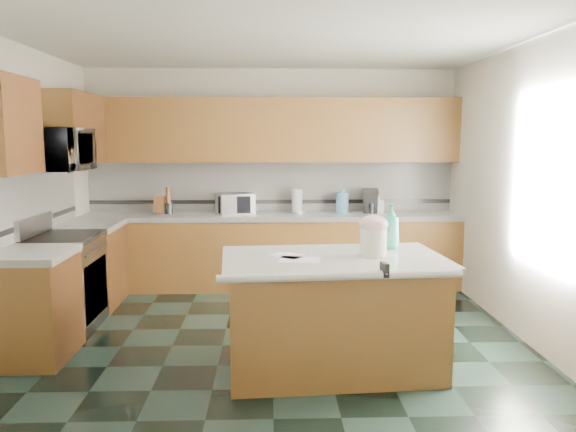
{
  "coord_description": "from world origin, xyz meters",
  "views": [
    {
      "loc": [
        -0.01,
        -4.83,
        1.83
      ],
      "look_at": [
        0.15,
        0.35,
        1.12
      ],
      "focal_mm": 35.0,
      "sensor_mm": 36.0,
      "label": 1
    }
  ],
  "objects": [
    {
      "name": "floor",
      "position": [
        0.0,
        0.0,
        0.0
      ],
      "size": [
        4.6,
        4.6,
        0.0
      ],
      "primitive_type": "plane",
      "color": "black",
      "rests_on": "ground"
    },
    {
      "name": "ceiling",
      "position": [
        0.0,
        0.0,
        2.7
      ],
      "size": [
        4.6,
        4.6,
        0.0
      ],
      "primitive_type": "plane",
      "color": "white",
      "rests_on": "ground"
    },
    {
      "name": "wall_back",
      "position": [
        0.0,
        2.32,
        1.35
      ],
      "size": [
        4.6,
        0.04,
        2.7
      ],
      "primitive_type": "cube",
      "color": "silver",
      "rests_on": "ground"
    },
    {
      "name": "wall_front",
      "position": [
        0.0,
        -2.32,
        1.35
      ],
      "size": [
        4.6,
        0.04,
        2.7
      ],
      "primitive_type": "cube",
      "color": "silver",
      "rests_on": "ground"
    },
    {
      "name": "wall_left",
      "position": [
        -2.32,
        0.0,
        1.35
      ],
      "size": [
        0.04,
        4.6,
        2.7
      ],
      "primitive_type": "cube",
      "color": "silver",
      "rests_on": "ground"
    },
    {
      "name": "wall_right",
      "position": [
        2.32,
        0.0,
        1.35
      ],
      "size": [
        0.04,
        4.6,
        2.7
      ],
      "primitive_type": "cube",
      "color": "silver",
      "rests_on": "ground"
    },
    {
      "name": "back_base_cab",
      "position": [
        0.0,
        2.0,
        0.43
      ],
      "size": [
        4.6,
        0.6,
        0.86
      ],
      "primitive_type": "cube",
      "color": "black",
      "rests_on": "ground"
    },
    {
      "name": "back_countertop",
      "position": [
        0.0,
        2.0,
        0.89
      ],
      "size": [
        4.6,
        0.64,
        0.06
      ],
      "primitive_type": "cube",
      "color": "silver",
      "rests_on": "back_base_cab"
    },
    {
      "name": "back_upper_cab",
      "position": [
        0.0,
        2.13,
        1.94
      ],
      "size": [
        4.6,
        0.33,
        0.78
      ],
      "primitive_type": "cube",
      "color": "black",
      "rests_on": "wall_back"
    },
    {
      "name": "back_backsplash",
      "position": [
        0.0,
        2.29,
        1.24
      ],
      "size": [
        4.6,
        0.02,
        0.63
      ],
      "primitive_type": "cube",
      "color": "silver",
      "rests_on": "back_countertop"
    },
    {
      "name": "back_accent_band",
      "position": [
        0.0,
        2.28,
        1.04
      ],
      "size": [
        4.6,
        0.01,
        0.05
      ],
      "primitive_type": "cube",
      "color": "black",
      "rests_on": "back_countertop"
    },
    {
      "name": "left_base_cab_rear",
      "position": [
        -2.0,
        1.29,
        0.43
      ],
      "size": [
        0.6,
        0.82,
        0.86
      ],
      "primitive_type": "cube",
      "color": "black",
      "rests_on": "ground"
    },
    {
      "name": "left_counter_rear",
      "position": [
        -2.0,
        1.29,
        0.89
      ],
      "size": [
        0.64,
        0.82,
        0.06
      ],
      "primitive_type": "cube",
      "color": "silver",
      "rests_on": "left_base_cab_rear"
    },
    {
      "name": "left_base_cab_front",
      "position": [
        -2.0,
        -0.24,
        0.43
      ],
      "size": [
        0.6,
        0.72,
        0.86
      ],
      "primitive_type": "cube",
      "color": "black",
      "rests_on": "ground"
    },
    {
      "name": "left_counter_front",
      "position": [
        -2.0,
        -0.24,
        0.89
      ],
      "size": [
        0.64,
        0.72,
        0.06
      ],
      "primitive_type": "cube",
      "color": "silver",
      "rests_on": "left_base_cab_front"
    },
    {
      "name": "left_backsplash",
      "position": [
        -2.29,
        0.55,
        1.24
      ],
      "size": [
        0.02,
        2.3,
        0.63
      ],
      "primitive_type": "cube",
      "color": "silver",
      "rests_on": "wall_left"
    },
    {
      "name": "left_accent_band",
      "position": [
        -2.28,
        0.55,
        1.04
      ],
      "size": [
        0.01,
        2.3,
        0.05
      ],
      "primitive_type": "cube",
      "color": "black",
      "rests_on": "wall_left"
    },
    {
      "name": "left_upper_cab_rear",
      "position": [
        -2.13,
        1.42,
        1.94
      ],
      "size": [
        0.33,
        1.09,
        0.78
      ],
      "primitive_type": "cube",
      "color": "black",
      "rests_on": "wall_left"
    },
    {
      "name": "left_upper_cab_front",
      "position": [
        -2.13,
        -0.24,
        1.94
      ],
      "size": [
        0.33,
        0.72,
        0.78
      ],
      "primitive_type": "cube",
      "color": "black",
      "rests_on": "wall_left"
    },
    {
      "name": "range_body",
      "position": [
        -2.0,
        0.5,
        0.44
      ],
      "size": [
        0.6,
        0.76,
        0.88
      ],
      "primitive_type": "cube",
      "color": "#B7B7BC",
      "rests_on": "ground"
    },
    {
      "name": "range_oven_door",
      "position": [
        -1.71,
        0.5,
        0.4
      ],
      "size": [
        0.02,
        0.68,
        0.55
      ],
      "primitive_type": "cube",
      "color": "black",
      "rests_on": "range_body"
    },
    {
      "name": "range_cooktop",
      "position": [
        -2.0,
        0.5,
        0.9
      ],
      "size": [
        0.62,
        0.78,
        0.04
      ],
      "primitive_type": "cube",
      "color": "black",
      "rests_on": "range_body"
    },
    {
      "name": "range_handle",
      "position": [
        -1.68,
        0.5,
        0.78
      ],
      "size": [
        0.02,
        0.66,
        0.02
      ],
      "primitive_type": "cylinder",
      "rotation": [
        1.57,
        0.0,
        0.0
      ],
      "color": "#B7B7BC",
      "rests_on": "range_body"
    },
    {
      "name": "range_backguard",
      "position": [
        -2.26,
        0.5,
        1.02
      ],
      "size": [
        0.06,
        0.76,
        0.18
      ],
      "primitive_type": "cube",
      "color": "#B7B7BC",
      "rests_on": "range_body"
    },
    {
      "name": "microwave",
      "position": [
        -2.0,
        0.5,
        1.73
      ],
      "size": [
        0.5,
        0.73,
        0.41
      ],
      "primitive_type": "imported",
      "rotation": [
        0.0,
        0.0,
        1.57
      ],
      "color": "#B7B7BC",
      "rests_on": "wall_left"
    },
    {
      "name": "island_base",
      "position": [
        0.48,
        -0.54,
        0.43
      ],
      "size": [
        1.69,
        1.05,
        0.86
      ],
      "primitive_type": "cube",
      "rotation": [
        0.0,
        0.0,
        0.07
      ],
      "color": "black",
      "rests_on": "ground"
    },
    {
      "name": "island_top",
      "position": [
        0.48,
        -0.54,
        0.89
      ],
      "size": [
        1.8,
        1.15,
        0.06
      ],
      "primitive_type": "cube",
      "rotation": [
        0.0,
        0.0,
        0.07
      ],
      "color": "silver",
      "rests_on": "island_base"
    },
    {
      "name": "island_bullnose",
      "position": [
        0.48,
        -1.05,
        0.89
      ],
      "size": [
        1.73,
        0.19,
        0.06
      ],
      "primitive_type": "cylinder",
      "rotation": [
        0.0,
        1.57,
        0.07
      ],
      "color": "silver",
      "rests_on": "island_base"
    },
    {
      "name": "treat_jar",
      "position": [
        0.79,
        -0.53,
        1.03
      ],
      "size": [
        0.26,
        0.26,
        0.22
      ],
      "primitive_type": "cylinder",
      "rotation": [
        0.0,
        0.0,
        0.3
      ],
      "color": "silver",
      "rests_on": "island_top"
    },
    {
      "name": "treat_jar_lid",
      "position": [
        0.79,
        -0.53,
        1.17
      ],
      "size": [
        0.23,
        0.23,
        0.14
      ],
      "primitive_type": "ellipsoid",
      "color": "beige",
      "rests_on": "treat_jar"
    },
    {
      "name": "treat_jar_knob",
      "position": [
        0.79,
        -0.53,
        1.22
      ],
      "size": [
        0.07,
        0.03,
        0.03
      ],
      "primitive_type": "cylinder",
      "rotation": [
        0.0,
        1.57,
        0.0
      ],
      "color": "tan",
      "rests_on": "treat_jar_lid"
    },
    {
      "name": "treat_jar_knob_end_l",
      "position": [
        0.75,
        -0.53,
        1.22
      ],
      "size": [
        0.04,
        0.04,
        0.04
      ],
      "primitive_type": "sphere",
      "color": "tan",
      "rests_on": "treat_jar_lid"
    },
    {
      "name": "treat_jar_knob_end_r",
      "position": [
        0.83,
        -0.53,
        1.22
      ],
      "size": [
        0.04,
        0.04,
        0.04
      ],
      "primitive_type": "sphere",
      "color": "tan",
      "rests_on": "treat_jar_lid"
    },
    {
      "name": "soap_bottle_island",
      "position": [
        1.0,
        -0.22,
        1.11
      ],
      "size": [
        0.15,
        0.15,
        0.38
      ],
      "primitive_type": "imported",
      "rotation": [
        0.0,
        0.0,
        -0.04
      ],
      "color": "teal",
      "rests_on": "island_top"
    },
    {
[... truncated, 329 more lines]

